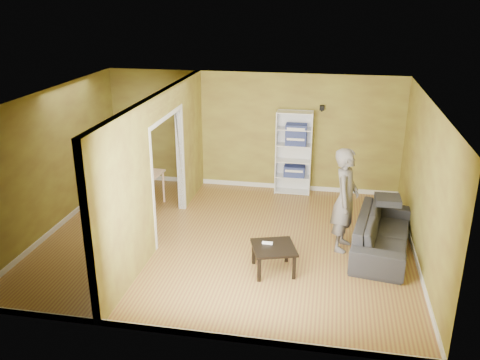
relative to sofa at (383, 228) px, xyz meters
name	(u,v)px	position (x,y,z in m)	size (l,w,h in m)	color
room_shell	(226,172)	(-2.70, -0.14, 0.88)	(6.50, 6.50, 6.50)	olive
partition	(159,168)	(-3.90, -0.14, 0.88)	(0.22, 5.50, 2.60)	#A7A63C
wall_speaker	(322,108)	(-1.20, 2.55, 1.48)	(0.10, 0.10, 0.10)	black
sofa	(383,228)	(0.00, 0.00, 0.00)	(0.94, 2.20, 0.84)	#27272A
person	(346,191)	(-0.67, -0.03, 0.64)	(0.60, 0.77, 2.12)	slate
bookshelf	(294,152)	(-1.75, 2.47, 0.50)	(0.77, 0.34, 1.83)	white
paper_box_navy_a	(294,171)	(-1.72, 2.42, 0.09)	(0.45, 0.30, 0.23)	navy
paper_box_navy_b	(296,139)	(-1.71, 2.42, 0.80)	(0.44, 0.29, 0.23)	#15234C
paper_box_navy_c	(296,129)	(-1.71, 2.42, 1.03)	(0.45, 0.29, 0.23)	navy
coffee_table	(274,250)	(-1.75, -1.04, -0.05)	(0.66, 0.66, 0.44)	black
game_controller	(267,243)	(-1.86, -0.97, 0.04)	(0.17, 0.04, 0.03)	white
dining_table	(132,176)	(-4.94, 1.07, 0.23)	(1.16, 0.77, 0.72)	#D0B18F
chair_left	(104,180)	(-5.61, 1.14, 0.06)	(0.44, 0.44, 0.97)	#D1B988
chair_near	(124,197)	(-4.86, 0.43, 0.04)	(0.42, 0.42, 0.91)	tan
chair_far	(143,173)	(-4.94, 1.67, 0.10)	(0.47, 0.47, 1.03)	tan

